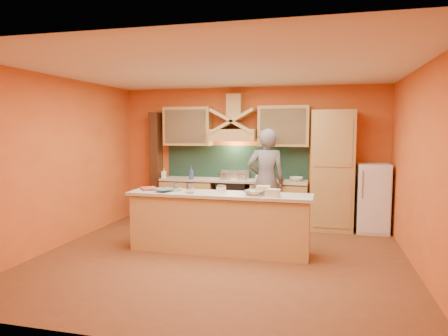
% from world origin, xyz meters
% --- Properties ---
extents(floor, '(5.50, 5.00, 0.01)m').
position_xyz_m(floor, '(0.00, 0.00, 0.00)').
color(floor, brown).
rests_on(floor, ground).
extents(ceiling, '(5.50, 5.00, 0.01)m').
position_xyz_m(ceiling, '(0.00, 0.00, 2.80)').
color(ceiling, white).
rests_on(ceiling, wall_back).
extents(wall_back, '(5.50, 0.02, 2.80)m').
position_xyz_m(wall_back, '(0.00, 2.50, 1.40)').
color(wall_back, orange).
rests_on(wall_back, floor).
extents(wall_front, '(5.50, 0.02, 2.80)m').
position_xyz_m(wall_front, '(0.00, -2.50, 1.40)').
color(wall_front, orange).
rests_on(wall_front, floor).
extents(wall_left, '(0.02, 5.00, 2.80)m').
position_xyz_m(wall_left, '(-2.75, 0.00, 1.40)').
color(wall_left, orange).
rests_on(wall_left, floor).
extents(wall_right, '(0.02, 5.00, 2.80)m').
position_xyz_m(wall_right, '(2.75, 0.00, 1.40)').
color(wall_right, orange).
rests_on(wall_right, floor).
extents(base_cabinet_left, '(1.10, 0.60, 0.86)m').
position_xyz_m(base_cabinet_left, '(-1.25, 2.20, 0.43)').
color(base_cabinet_left, tan).
rests_on(base_cabinet_left, floor).
extents(base_cabinet_right, '(1.10, 0.60, 0.86)m').
position_xyz_m(base_cabinet_right, '(0.65, 2.20, 0.43)').
color(base_cabinet_right, tan).
rests_on(base_cabinet_right, floor).
extents(counter_top, '(3.00, 0.62, 0.04)m').
position_xyz_m(counter_top, '(-0.30, 2.20, 0.90)').
color(counter_top, beige).
rests_on(counter_top, base_cabinet_left).
extents(stove, '(0.60, 0.58, 0.90)m').
position_xyz_m(stove, '(-0.30, 2.20, 0.45)').
color(stove, black).
rests_on(stove, floor).
extents(backsplash, '(3.00, 0.03, 0.70)m').
position_xyz_m(backsplash, '(-0.30, 2.48, 1.25)').
color(backsplash, '#163129').
rests_on(backsplash, wall_back).
extents(range_hood, '(0.92, 0.50, 0.24)m').
position_xyz_m(range_hood, '(-0.30, 2.25, 1.82)').
color(range_hood, tan).
rests_on(range_hood, wall_back).
extents(hood_chimney, '(0.30, 0.30, 0.50)m').
position_xyz_m(hood_chimney, '(-0.30, 2.35, 2.40)').
color(hood_chimney, tan).
rests_on(hood_chimney, wall_back).
extents(upper_cabinet_left, '(1.00, 0.35, 0.80)m').
position_xyz_m(upper_cabinet_left, '(-1.30, 2.33, 2.00)').
color(upper_cabinet_left, tan).
rests_on(upper_cabinet_left, wall_back).
extents(upper_cabinet_right, '(1.00, 0.35, 0.80)m').
position_xyz_m(upper_cabinet_right, '(0.70, 2.33, 2.00)').
color(upper_cabinet_right, tan).
rests_on(upper_cabinet_right, wall_back).
extents(pantry_column, '(0.80, 0.60, 2.30)m').
position_xyz_m(pantry_column, '(1.65, 2.20, 1.15)').
color(pantry_column, tan).
rests_on(pantry_column, floor).
extents(fridge, '(0.58, 0.60, 1.30)m').
position_xyz_m(fridge, '(2.40, 2.20, 0.65)').
color(fridge, white).
rests_on(fridge, floor).
extents(trim_column_left, '(0.20, 0.30, 2.30)m').
position_xyz_m(trim_column_left, '(-2.05, 2.35, 1.15)').
color(trim_column_left, '#472816').
rests_on(trim_column_left, floor).
extents(island_body, '(2.80, 0.55, 0.88)m').
position_xyz_m(island_body, '(-0.10, 0.30, 0.44)').
color(island_body, '#DEBA72').
rests_on(island_body, floor).
extents(island_top, '(2.90, 0.62, 0.05)m').
position_xyz_m(island_top, '(-0.10, 0.30, 0.92)').
color(island_top, beige).
rests_on(island_top, island_body).
extents(person, '(0.80, 0.61, 1.95)m').
position_xyz_m(person, '(0.44, 1.70, 0.97)').
color(person, slate).
rests_on(person, floor).
extents(pot_large, '(0.26, 0.26, 0.14)m').
position_xyz_m(pot_large, '(-0.44, 2.13, 0.97)').
color(pot_large, silver).
rests_on(pot_large, stove).
extents(pot_small, '(0.21, 0.21, 0.13)m').
position_xyz_m(pot_small, '(-0.12, 2.20, 0.96)').
color(pot_small, silver).
rests_on(pot_small, stove).
extents(soap_bottle_a, '(0.12, 0.12, 0.21)m').
position_xyz_m(soap_bottle_a, '(-1.75, 2.06, 1.03)').
color(soap_bottle_a, silver).
rests_on(soap_bottle_a, counter_top).
extents(soap_bottle_b, '(0.11, 0.11, 0.26)m').
position_xyz_m(soap_bottle_b, '(-1.13, 2.00, 1.05)').
color(soap_bottle_b, '#314788').
rests_on(soap_bottle_b, counter_top).
extents(bowl_back, '(0.28, 0.28, 0.08)m').
position_xyz_m(bowl_back, '(0.97, 2.26, 0.96)').
color(bowl_back, silver).
rests_on(bowl_back, counter_top).
extents(dish_rack, '(0.30, 0.24, 0.10)m').
position_xyz_m(dish_rack, '(0.33, 2.13, 0.97)').
color(dish_rack, white).
rests_on(dish_rack, counter_top).
extents(book_lower, '(0.39, 0.41, 0.03)m').
position_xyz_m(book_lower, '(-1.42, 0.31, 0.96)').
color(book_lower, '#A54D3A').
rests_on(book_lower, island_top).
extents(book_upper, '(0.31, 0.37, 0.02)m').
position_xyz_m(book_upper, '(-1.09, 0.27, 0.98)').
color(book_upper, teal).
rests_on(book_upper, island_top).
extents(jar_large, '(0.17, 0.17, 0.16)m').
position_xyz_m(jar_large, '(-0.54, 0.19, 1.02)').
color(jar_large, white).
rests_on(jar_large, island_top).
extents(jar_small, '(0.13, 0.13, 0.13)m').
position_xyz_m(jar_small, '(-0.82, 0.36, 1.01)').
color(jar_small, white).
rests_on(jar_small, island_top).
extents(kitchen_scale, '(0.13, 0.13, 0.10)m').
position_xyz_m(kitchen_scale, '(-0.07, 0.34, 0.99)').
color(kitchen_scale, white).
rests_on(kitchen_scale, island_top).
extents(mixing_bowl, '(0.36, 0.36, 0.08)m').
position_xyz_m(mixing_bowl, '(0.48, 0.21, 0.98)').
color(mixing_bowl, white).
rests_on(mixing_bowl, island_top).
extents(cloth, '(0.24, 0.19, 0.02)m').
position_xyz_m(cloth, '(0.48, 0.16, 0.95)').
color(cloth, beige).
rests_on(cloth, island_top).
extents(grocery_bag_a, '(0.20, 0.17, 0.13)m').
position_xyz_m(grocery_bag_a, '(0.59, 0.34, 1.01)').
color(grocery_bag_a, beige).
rests_on(grocery_bag_a, island_top).
extents(grocery_bag_b, '(0.21, 0.18, 0.12)m').
position_xyz_m(grocery_bag_b, '(0.77, 0.15, 1.00)').
color(grocery_bag_b, beige).
rests_on(grocery_bag_b, island_top).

